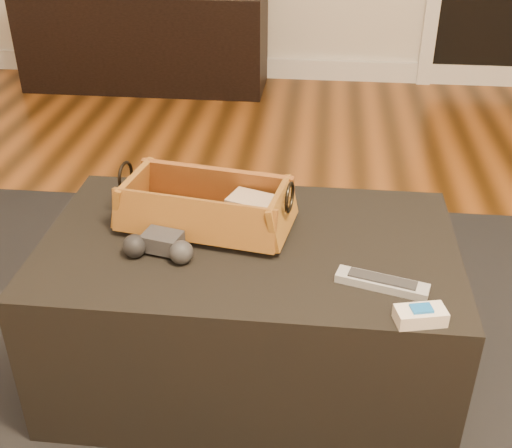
# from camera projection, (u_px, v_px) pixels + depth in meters

# --- Properties ---
(floor) EXTENTS (5.00, 5.50, 0.01)m
(floor) POSITION_uv_depth(u_px,v_px,m) (206.00, 412.00, 1.65)
(floor) COLOR brown
(floor) RESTS_ON ground
(baseboard) EXTENTS (5.00, 0.04, 0.12)m
(baseboard) POSITION_uv_depth(u_px,v_px,m) (283.00, 68.00, 3.95)
(baseboard) COLOR white
(baseboard) RESTS_ON floor
(media_cabinet) EXTENTS (1.40, 0.45, 0.55)m
(media_cabinet) POSITION_uv_depth(u_px,v_px,m) (145.00, 39.00, 3.73)
(media_cabinet) COLOR black
(media_cabinet) RESTS_ON floor
(area_rug) EXTENTS (2.60, 2.00, 0.01)m
(area_rug) POSITION_uv_depth(u_px,v_px,m) (247.00, 384.00, 1.72)
(area_rug) COLOR black
(area_rug) RESTS_ON floor
(ottoman) EXTENTS (1.00, 0.60, 0.42)m
(ottoman) POSITION_uv_depth(u_px,v_px,m) (249.00, 309.00, 1.65)
(ottoman) COLOR black
(ottoman) RESTS_ON area_rug
(tv_remote) EXTENTS (0.23, 0.06, 0.02)m
(tv_remote) POSITION_uv_depth(u_px,v_px,m) (196.00, 218.00, 1.59)
(tv_remote) COLOR black
(tv_remote) RESTS_ON wicker_basket
(cloth_bundle) EXTENTS (0.14, 0.11, 0.06)m
(cloth_bundle) POSITION_uv_depth(u_px,v_px,m) (253.00, 209.00, 1.59)
(cloth_bundle) COLOR tan
(cloth_bundle) RESTS_ON wicker_basket
(wicker_basket) EXTENTS (0.45, 0.29, 0.15)m
(wicker_basket) POSITION_uv_depth(u_px,v_px,m) (206.00, 208.00, 1.58)
(wicker_basket) COLOR #A25424
(wicker_basket) RESTS_ON ottoman
(game_controller) EXTENTS (0.17, 0.11, 0.06)m
(game_controller) POSITION_uv_depth(u_px,v_px,m) (160.00, 246.00, 1.48)
(game_controller) COLOR #2C2C2F
(game_controller) RESTS_ON ottoman
(silver_remote) EXTENTS (0.20, 0.10, 0.02)m
(silver_remote) POSITION_uv_depth(u_px,v_px,m) (382.00, 283.00, 1.38)
(silver_remote) COLOR #B3B7BB
(silver_remote) RESTS_ON ottoman
(cream_gadget) EXTENTS (0.11, 0.07, 0.04)m
(cream_gadget) POSITION_uv_depth(u_px,v_px,m) (420.00, 315.00, 1.28)
(cream_gadget) COLOR silver
(cream_gadget) RESTS_ON ottoman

